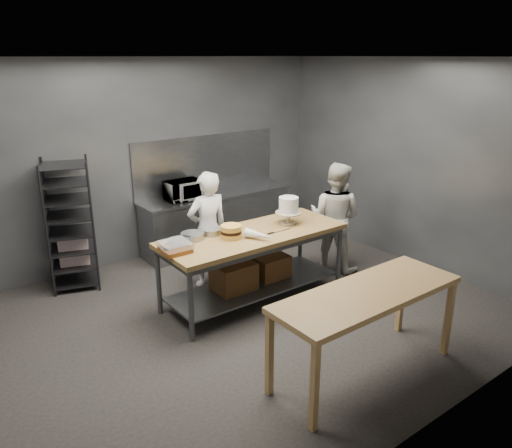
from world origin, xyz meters
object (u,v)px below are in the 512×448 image
Objects in this scene: near_counter at (367,299)px; speed_rack at (71,226)px; layer_cake at (231,232)px; microwave at (184,190)px; frosted_cake_stand at (289,207)px; work_table at (252,258)px; chef_behind at (208,230)px; chef_right at (335,217)px.

near_counter is 1.14× the size of speed_rack.
layer_cake is at bearing -53.05° from speed_rack.
speed_rack is 3.23× the size of microwave.
frosted_cake_stand is (0.65, 1.94, 0.33)m from near_counter.
work_table is at bearing -179.82° from frosted_cake_stand.
layer_cake is (-0.91, -0.00, -0.15)m from frosted_cake_stand.
speed_rack is 2.91m from frosted_cake_stand.
near_counter is 7.88× the size of layer_cake.
microwave is at bearing 78.09° from layer_cake.
speed_rack reaches higher than layer_cake.
layer_cake reaches higher than work_table.
near_counter is 5.60× the size of frosted_cake_stand.
speed_rack is 1.77m from microwave.
microwave reaches higher than layer_cake.
microwave is (0.09, 1.89, 0.48)m from work_table.
speed_rack is at bearing 132.74° from work_table.
speed_rack reaches higher than work_table.
work_table is 1.50× the size of chef_behind.
work_table is 1.95m from near_counter.
microwave is at bearing 15.04° from chef_right.
frosted_cake_stand is (0.80, -0.72, 0.35)m from chef_behind.
work_table is 1.95m from microwave.
near_counter is 1.25× the size of chef_behind.
chef_behind is 1.87m from chef_right.
speed_rack is at bearing -33.02° from chef_behind.
chef_behind is 6.28× the size of layer_cake.
layer_cake reaches higher than near_counter.
near_counter is 1.25× the size of chef_right.
chef_right is at bearing 5.23° from frosted_cake_stand.
chef_right is (1.56, 0.09, 0.23)m from work_table.
layer_cake is (-0.25, 1.94, 0.19)m from near_counter.
layer_cake is (-1.87, -0.09, 0.20)m from chef_right.
chef_behind and chef_right have the same top height.
chef_behind is 0.76m from layer_cake.
work_table is 0.53m from layer_cake.
chef_behind reaches higher than work_table.
chef_right is 1.03m from frosted_cake_stand.
layer_cake is at bearing 85.00° from chef_behind.
chef_right is at bearing -50.78° from microwave.
work_table is at bearing 109.21° from chef_behind.
chef_behind reaches higher than frosted_cake_stand.
microwave is 2.14× the size of layer_cake.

